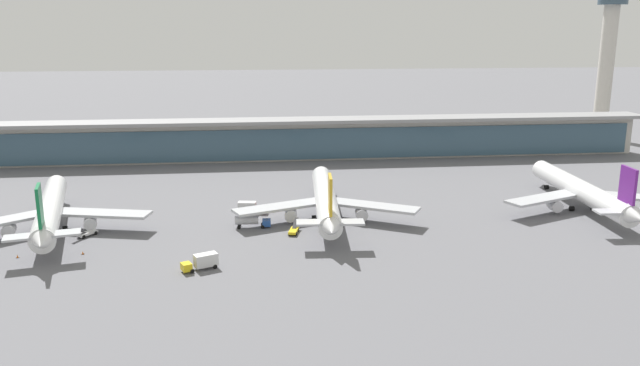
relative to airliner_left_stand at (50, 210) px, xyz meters
The scene contains 13 objects.
ground_plane 66.15m from the airliner_left_stand, ahead, with size 1200.00×1200.00×0.00m, color slate.
airliner_left_stand is the anchor object (origin of this frame).
airliner_centre_stand 66.43m from the airliner_left_stand, ahead, with size 46.53×60.68×16.15m.
airliner_right_stand 135.31m from the airliner_left_stand, ahead, with size 46.61×60.64×16.15m.
service_truck_near_nose_red 48.36m from the airliner_left_stand, 10.95° to the left, with size 7.58×3.48×3.10m.
service_truck_under_wing_yellow 58.28m from the airliner_left_stand, ahead, with size 2.99×6.93×2.70m.
service_truck_mid_apron_blue 47.72m from the airliner_left_stand, ahead, with size 8.69×2.81×2.95m.
service_truck_on_taxiway_white 11.63m from the airliner_left_stand, 30.89° to the right, with size 5.33×6.14×2.70m.
service_truck_at_far_stand_yellow 47.83m from the airliner_left_stand, 38.32° to the right, with size 7.60×5.09×3.10m.
terminal_building 102.37m from the airliner_left_stand, 49.92° to the left, with size 261.50×12.80×15.20m.
control_tower 231.41m from the airliner_left_stand, 28.55° to the left, with size 12.00×12.00×69.17m.
safety_cone_bravo 19.16m from the airliner_left_stand, 95.81° to the right, with size 0.62×0.62×0.70m.
safety_cone_delta 21.70m from the airliner_left_stand, 57.56° to the right, with size 0.62×0.62×0.70m.
Camera 1 is at (-18.60, -148.55, 47.28)m, focal length 35.65 mm.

